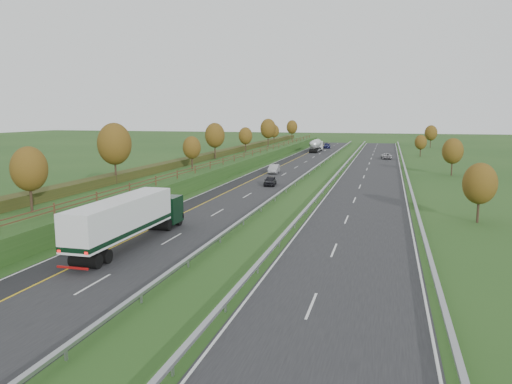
# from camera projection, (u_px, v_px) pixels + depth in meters

# --- Properties ---
(ground) EXTENTS (400.00, 400.00, 0.00)m
(ground) POSITION_uv_depth(u_px,v_px,m) (319.00, 179.00, 83.53)
(ground) COLOR #224518
(ground) RESTS_ON ground
(near_carriageway) EXTENTS (10.50, 200.00, 0.04)m
(near_carriageway) POSITION_uv_depth(u_px,v_px,m) (278.00, 174.00, 90.32)
(near_carriageway) COLOR black
(near_carriageway) RESTS_ON ground
(far_carriageway) EXTENTS (10.50, 200.00, 0.04)m
(far_carriageway) POSITION_uv_depth(u_px,v_px,m) (372.00, 176.00, 86.14)
(far_carriageway) COLOR black
(far_carriageway) RESTS_ON ground
(hard_shoulder) EXTENTS (3.00, 200.00, 0.04)m
(hard_shoulder) POSITION_uv_depth(u_px,v_px,m) (258.00, 173.00, 91.27)
(hard_shoulder) COLOR black
(hard_shoulder) RESTS_ON ground
(lane_markings) EXTENTS (26.75, 200.00, 0.01)m
(lane_markings) POSITION_uv_depth(u_px,v_px,m) (313.00, 175.00, 88.58)
(lane_markings) COLOR silver
(lane_markings) RESTS_ON near_carriageway
(embankment_left) EXTENTS (12.00, 200.00, 2.00)m
(embankment_left) POSITION_uv_depth(u_px,v_px,m) (211.00, 166.00, 93.46)
(embankment_left) COLOR #224518
(embankment_left) RESTS_ON ground
(hedge_left) EXTENTS (2.20, 180.00, 1.10)m
(hedge_left) POSITION_uv_depth(u_px,v_px,m) (200.00, 158.00, 93.73)
(hedge_left) COLOR #2A3314
(hedge_left) RESTS_ON embankment_left
(fence_left) EXTENTS (0.12, 189.06, 1.20)m
(fence_left) POSITION_uv_depth(u_px,v_px,m) (233.00, 158.00, 91.66)
(fence_left) COLOR #422B19
(fence_left) RESTS_ON embankment_left
(median_barrier_near) EXTENTS (0.32, 200.00, 0.71)m
(median_barrier_near) POSITION_uv_depth(u_px,v_px,m) (310.00, 171.00, 88.79)
(median_barrier_near) COLOR gray
(median_barrier_near) RESTS_ON ground
(median_barrier_far) EXTENTS (0.32, 200.00, 0.71)m
(median_barrier_far) POSITION_uv_depth(u_px,v_px,m) (338.00, 172.00, 87.49)
(median_barrier_far) COLOR gray
(median_barrier_far) RESTS_ON ground
(outer_barrier_far) EXTENTS (0.32, 200.00, 0.71)m
(outer_barrier_far) POSITION_uv_depth(u_px,v_px,m) (407.00, 174.00, 84.58)
(outer_barrier_far) COLOR gray
(outer_barrier_far) RESTS_ON ground
(trees_left) EXTENTS (6.64, 164.30, 7.66)m
(trees_left) POSITION_uv_depth(u_px,v_px,m) (206.00, 138.00, 89.32)
(trees_left) COLOR #2D2116
(trees_left) RESTS_ON embankment_left
(trees_far) EXTENTS (8.45, 118.60, 7.12)m
(trees_far) POSITION_uv_depth(u_px,v_px,m) (439.00, 143.00, 110.00)
(trees_far) COLOR #2D2116
(trees_far) RESTS_ON ground
(box_lorry) EXTENTS (2.58, 16.28, 4.06)m
(box_lorry) POSITION_uv_depth(u_px,v_px,m) (129.00, 218.00, 40.75)
(box_lorry) COLOR black
(box_lorry) RESTS_ON near_carriageway
(road_tanker) EXTENTS (2.40, 11.22, 3.46)m
(road_tanker) POSITION_uv_depth(u_px,v_px,m) (316.00, 145.00, 141.37)
(road_tanker) COLOR silver
(road_tanker) RESTS_ON near_carriageway
(car_dark_near) EXTENTS (2.09, 4.25, 1.39)m
(car_dark_near) POSITION_uv_depth(u_px,v_px,m) (270.00, 181.00, 75.25)
(car_dark_near) COLOR black
(car_dark_near) RESTS_ON near_carriageway
(car_silver_mid) EXTENTS (2.04, 4.89, 1.57)m
(car_silver_mid) POSITION_uv_depth(u_px,v_px,m) (274.00, 169.00, 90.70)
(car_silver_mid) COLOR #A0A1A5
(car_silver_mid) RESTS_ON near_carriageway
(car_small_far) EXTENTS (2.51, 5.25, 1.48)m
(car_small_far) POSITION_uv_depth(u_px,v_px,m) (327.00, 146.00, 155.51)
(car_small_far) COLOR #161945
(car_small_far) RESTS_ON near_carriageway
(car_oncoming) EXTENTS (2.73, 5.16, 1.38)m
(car_oncoming) POSITION_uv_depth(u_px,v_px,m) (386.00, 156.00, 119.31)
(car_oncoming) COLOR #A5A4A9
(car_oncoming) RESTS_ON far_carriageway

